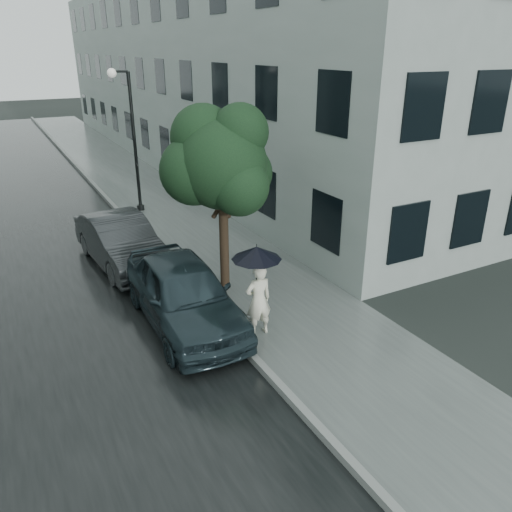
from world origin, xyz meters
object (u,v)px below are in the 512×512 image
lamp_post (129,133)px  car_far (121,241)px  pedestrian (258,300)px  street_tree (220,162)px  car_near (184,293)px

lamp_post → car_far: 5.71m
pedestrian → street_tree: 3.61m
car_near → car_far: 4.01m
lamp_post → car_far: lamp_post is taller
street_tree → car_near: bearing=-138.5°
street_tree → car_near: size_ratio=1.03×
car_near → pedestrian: bearing=-41.9°
pedestrian → street_tree: bearing=-97.1°
pedestrian → lamp_post: lamp_post is taller
street_tree → lamp_post: size_ratio=0.91×
street_tree → car_far: street_tree is taller
street_tree → car_far: size_ratio=1.08×
pedestrian → car_far: bearing=-71.2°
lamp_post → car_near: size_ratio=1.14×
lamp_post → car_near: bearing=-83.7°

